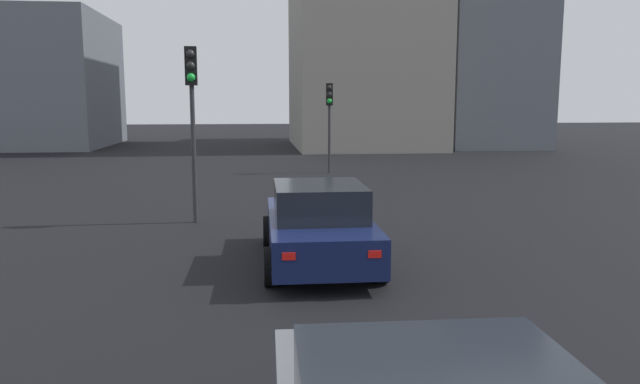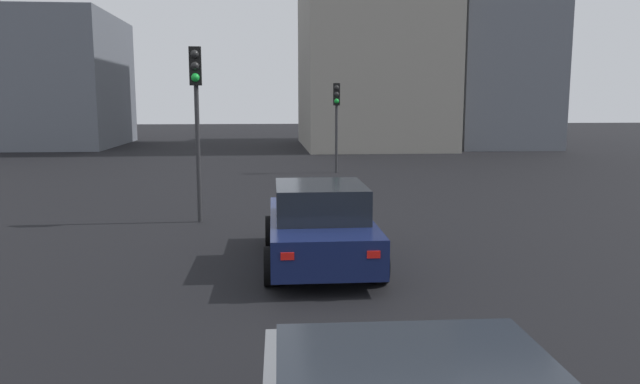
{
  "view_description": "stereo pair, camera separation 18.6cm",
  "coord_description": "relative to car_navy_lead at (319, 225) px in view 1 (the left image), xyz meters",
  "views": [
    {
      "loc": [
        -0.41,
        1.03,
        2.95
      ],
      "look_at": [
        9.24,
        -0.03,
        1.49
      ],
      "focal_mm": 33.85,
      "sensor_mm": 36.0,
      "label": 1
    },
    {
      "loc": [
        -0.42,
        0.84,
        2.95
      ],
      "look_at": [
        9.24,
        -0.03,
        1.49
      ],
      "focal_mm": 33.85,
      "sensor_mm": 36.0,
      "label": 2
    }
  ],
  "objects": [
    {
      "name": "car_navy_lead",
      "position": [
        0.0,
        0.0,
        0.0
      ],
      "size": [
        4.29,
        2.03,
        1.49
      ],
      "rotation": [
        0.0,
        0.0,
        -0.01
      ],
      "color": "#141E4C",
      "rests_on": "ground_plane"
    },
    {
      "name": "traffic_light_near_left",
      "position": [
        4.05,
        2.59,
        2.31
      ],
      "size": [
        0.32,
        0.29,
        4.22
      ],
      "rotation": [
        0.0,
        0.0,
        3.18
      ],
      "color": "#2D2D30",
      "rests_on": "ground_plane"
    },
    {
      "name": "traffic_light_near_right",
      "position": [
        14.07,
        -1.96,
        1.93
      ],
      "size": [
        0.32,
        0.3,
        3.68
      ],
      "rotation": [
        0.0,
        0.0,
        3.03
      ],
      "color": "#2D2D30",
      "rests_on": "ground_plane"
    },
    {
      "name": "building_facade_left",
      "position": [
        31.12,
        -13.88,
        7.8
      ],
      "size": [
        14.31,
        6.29,
        17.06
      ],
      "primitive_type": "cube",
      "color": "slate",
      "rests_on": "ground_plane"
    },
    {
      "name": "building_facade_center",
      "position": [
        28.99,
        -5.88,
        7.99
      ],
      "size": [
        12.41,
        8.67,
        17.43
      ],
      "primitive_type": "cube",
      "color": "gray",
      "rests_on": "ground_plane"
    },
    {
      "name": "building_facade_right",
      "position": [
        31.32,
        16.12,
        3.54
      ],
      "size": [
        10.89,
        10.72,
        8.52
      ],
      "primitive_type": "cube",
      "color": "slate",
      "rests_on": "ground_plane"
    }
  ]
}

